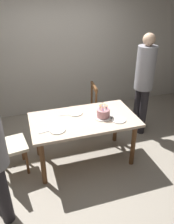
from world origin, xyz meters
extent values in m
plane|color=#9E9384|center=(0.00, 0.00, 0.00)|extent=(6.40, 6.40, 0.00)
cube|color=beige|center=(0.00, 1.85, 1.30)|extent=(6.40, 0.10, 2.60)
cube|color=beige|center=(0.00, 0.00, 0.73)|extent=(1.55, 0.85, 0.04)
cylinder|color=brown|center=(-0.68, -0.33, 0.36)|extent=(0.07, 0.07, 0.71)
cylinder|color=brown|center=(0.68, -0.33, 0.36)|extent=(0.07, 0.07, 0.71)
cylinder|color=brown|center=(-0.68, 0.33, 0.36)|extent=(0.07, 0.07, 0.71)
cylinder|color=brown|center=(0.68, 0.33, 0.36)|extent=(0.07, 0.07, 0.71)
cylinder|color=silver|center=(0.28, -0.05, 0.76)|extent=(0.28, 0.28, 0.01)
cylinder|color=#D18C93|center=(0.28, -0.05, 0.83)|extent=(0.19, 0.19, 0.12)
cylinder|color=#F2994C|center=(0.34, -0.05, 0.91)|extent=(0.01, 0.01, 0.05)
sphere|color=#FFC64C|center=(0.34, -0.05, 0.95)|extent=(0.01, 0.01, 0.01)
cylinder|color=#D872CC|center=(0.33, -0.02, 0.91)|extent=(0.01, 0.01, 0.05)
sphere|color=#FFC64C|center=(0.33, -0.02, 0.95)|extent=(0.01, 0.01, 0.01)
cylinder|color=#66CC72|center=(0.31, 0.00, 0.91)|extent=(0.01, 0.01, 0.05)
sphere|color=#FFC64C|center=(0.31, 0.00, 0.95)|extent=(0.01, 0.01, 0.01)
cylinder|color=#4C7FE5|center=(0.29, 0.01, 0.91)|extent=(0.01, 0.01, 0.05)
sphere|color=#FFC64C|center=(0.29, 0.01, 0.95)|extent=(0.01, 0.01, 0.01)
cylinder|color=#F2994C|center=(0.28, 0.01, 0.91)|extent=(0.01, 0.01, 0.05)
sphere|color=#FFC64C|center=(0.28, 0.01, 0.95)|extent=(0.01, 0.01, 0.01)
cylinder|color=#F2994C|center=(0.25, 0.00, 0.91)|extent=(0.01, 0.01, 0.05)
sphere|color=#FFC64C|center=(0.25, 0.00, 0.95)|extent=(0.01, 0.01, 0.01)
cylinder|color=yellow|center=(0.24, -0.02, 0.91)|extent=(0.01, 0.01, 0.05)
sphere|color=#FFC64C|center=(0.24, -0.02, 0.95)|extent=(0.01, 0.01, 0.01)
cylinder|color=#4C7FE5|center=(0.23, -0.05, 0.91)|extent=(0.01, 0.01, 0.05)
sphere|color=#FFC64C|center=(0.23, -0.05, 0.95)|extent=(0.01, 0.01, 0.01)
cylinder|color=yellow|center=(0.23, -0.07, 0.91)|extent=(0.01, 0.01, 0.05)
sphere|color=#FFC64C|center=(0.23, -0.07, 0.95)|extent=(0.01, 0.01, 0.01)
cylinder|color=#D872CC|center=(0.25, -0.09, 0.91)|extent=(0.01, 0.01, 0.05)
sphere|color=#FFC64C|center=(0.25, -0.09, 0.95)|extent=(0.01, 0.01, 0.01)
cylinder|color=#4C7FE5|center=(0.27, -0.10, 0.91)|extent=(0.01, 0.01, 0.05)
sphere|color=#FFC64C|center=(0.27, -0.10, 0.95)|extent=(0.01, 0.01, 0.01)
cylinder|color=#66CC72|center=(0.29, -0.10, 0.91)|extent=(0.01, 0.01, 0.05)
sphere|color=#FFC64C|center=(0.29, -0.10, 0.95)|extent=(0.01, 0.01, 0.01)
cylinder|color=#4C7FE5|center=(0.31, -0.09, 0.91)|extent=(0.01, 0.01, 0.05)
sphere|color=#FFC64C|center=(0.31, -0.09, 0.95)|extent=(0.01, 0.01, 0.01)
cylinder|color=#E54C4C|center=(0.33, -0.07, 0.91)|extent=(0.01, 0.01, 0.05)
sphere|color=#FFC64C|center=(0.33, -0.07, 0.95)|extent=(0.01, 0.01, 0.01)
cylinder|color=white|center=(-0.43, -0.19, 0.76)|extent=(0.22, 0.22, 0.01)
cylinder|color=white|center=(-0.08, 0.19, 0.76)|extent=(0.22, 0.22, 0.01)
cylinder|color=white|center=(0.47, -0.19, 0.76)|extent=(0.22, 0.22, 0.01)
cube|color=silver|center=(-0.59, -0.19, 0.76)|extent=(0.18, 0.04, 0.01)
cube|color=silver|center=(-0.24, 0.18, 0.76)|extent=(0.18, 0.02, 0.01)
cube|color=tan|center=(0.21, 0.75, 0.45)|extent=(0.49, 0.49, 0.05)
cylinder|color=brown|center=(0.06, 0.93, 0.21)|extent=(0.04, 0.04, 0.42)
cylinder|color=brown|center=(0.02, 0.60, 0.21)|extent=(0.04, 0.04, 0.42)
cylinder|color=brown|center=(0.39, 0.90, 0.21)|extent=(0.04, 0.04, 0.42)
cylinder|color=brown|center=(0.36, 0.56, 0.21)|extent=(0.04, 0.04, 0.42)
cylinder|color=brown|center=(0.43, 0.90, 0.70)|extent=(0.04, 0.04, 0.50)
cylinder|color=brown|center=(0.39, 0.55, 0.70)|extent=(0.04, 0.04, 0.50)
cube|color=brown|center=(0.41, 0.72, 0.92)|extent=(0.08, 0.40, 0.06)
cube|color=beige|center=(-1.08, 0.08, 0.45)|extent=(0.50, 0.50, 0.05)
cylinder|color=brown|center=(-0.88, -0.07, 0.21)|extent=(0.04, 0.04, 0.42)
cylinder|color=brown|center=(-0.93, 0.27, 0.21)|extent=(0.04, 0.04, 0.42)
cylinder|color=brown|center=(-1.22, -0.12, 0.21)|extent=(0.04, 0.04, 0.42)
cylinder|color=#262328|center=(-1.17, -0.78, 0.40)|extent=(0.14, 0.14, 0.80)
cylinder|color=#262328|center=(1.21, 0.54, 0.44)|extent=(0.14, 0.14, 0.88)
cylinder|color=#262328|center=(1.25, 0.42, 0.44)|extent=(0.14, 0.14, 0.88)
cylinder|color=gray|center=(1.23, 0.48, 1.25)|extent=(0.32, 0.32, 0.74)
sphere|color=#D8AD8C|center=(1.23, 0.48, 1.72)|extent=(0.20, 0.20, 0.20)
camera|label=1|loc=(-0.81, -2.74, 2.42)|focal=36.28mm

